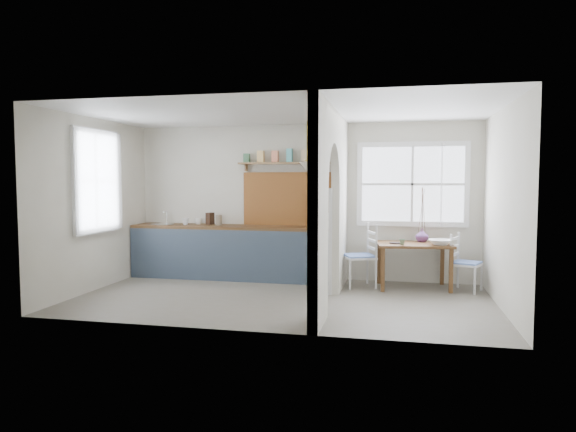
% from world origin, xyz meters
% --- Properties ---
extents(floor, '(5.80, 3.20, 0.01)m').
position_xyz_m(floor, '(0.00, 0.00, 0.00)').
color(floor, slate).
rests_on(floor, ground).
extents(ceiling, '(5.80, 3.20, 0.01)m').
position_xyz_m(ceiling, '(0.00, 0.00, 2.60)').
color(ceiling, beige).
rests_on(ceiling, walls).
extents(walls, '(5.81, 3.21, 2.60)m').
position_xyz_m(walls, '(0.00, 0.00, 1.30)').
color(walls, beige).
rests_on(walls, floor).
extents(partition, '(0.12, 3.20, 2.60)m').
position_xyz_m(partition, '(0.70, 0.06, 1.45)').
color(partition, beige).
rests_on(partition, floor).
extents(kitchen_window, '(0.10, 1.16, 1.50)m').
position_xyz_m(kitchen_window, '(-2.87, 0.00, 1.65)').
color(kitchen_window, white).
rests_on(kitchen_window, walls).
extents(nook_window, '(1.76, 0.10, 1.30)m').
position_xyz_m(nook_window, '(1.80, 1.56, 1.60)').
color(nook_window, white).
rests_on(nook_window, walls).
extents(counter, '(3.50, 0.60, 0.90)m').
position_xyz_m(counter, '(-1.13, 1.33, 0.46)').
color(counter, '#56331D').
rests_on(counter, floor).
extents(sink, '(0.40, 0.40, 0.02)m').
position_xyz_m(sink, '(-2.43, 1.30, 0.89)').
color(sink, silver).
rests_on(sink, counter).
extents(backsplash, '(1.65, 0.03, 0.90)m').
position_xyz_m(backsplash, '(-0.20, 1.58, 1.35)').
color(backsplash, brown).
rests_on(backsplash, walls).
extents(shelf, '(1.75, 0.20, 0.21)m').
position_xyz_m(shelf, '(-0.20, 1.49, 2.00)').
color(shelf, '#A47B52').
rests_on(shelf, walls).
extents(pendant_lamp, '(0.26, 0.26, 0.16)m').
position_xyz_m(pendant_lamp, '(0.15, 1.15, 1.88)').
color(pendant_lamp, beige).
rests_on(pendant_lamp, ceiling).
extents(utensil_rail, '(0.02, 0.50, 0.02)m').
position_xyz_m(utensil_rail, '(0.61, 0.90, 1.45)').
color(utensil_rail, silver).
rests_on(utensil_rail, partition).
extents(dining_table, '(1.20, 0.87, 0.70)m').
position_xyz_m(dining_table, '(1.83, 1.13, 0.35)').
color(dining_table, '#56331D').
rests_on(dining_table, floor).
extents(chair_left, '(0.59, 0.59, 0.99)m').
position_xyz_m(chair_left, '(1.00, 1.04, 0.49)').
color(chair_left, silver).
rests_on(chair_left, floor).
extents(chair_right, '(0.52, 0.52, 0.87)m').
position_xyz_m(chair_right, '(2.59, 1.06, 0.43)').
color(chair_right, silver).
rests_on(chair_right, floor).
extents(kettle, '(0.20, 0.16, 0.24)m').
position_xyz_m(kettle, '(0.47, 1.23, 1.02)').
color(kettle, silver).
rests_on(kettle, counter).
extents(mug_a, '(0.12, 0.12, 0.11)m').
position_xyz_m(mug_a, '(-1.99, 1.27, 0.96)').
color(mug_a, silver).
rests_on(mug_a, counter).
extents(mug_b, '(0.15, 0.15, 0.11)m').
position_xyz_m(mug_b, '(-1.80, 1.39, 0.95)').
color(mug_b, silver).
rests_on(mug_b, counter).
extents(knife_block, '(0.13, 0.15, 0.20)m').
position_xyz_m(knife_block, '(-1.60, 1.43, 1.00)').
color(knife_block, black).
rests_on(knife_block, counter).
extents(jar, '(0.13, 0.13, 0.17)m').
position_xyz_m(jar, '(-1.41, 1.35, 0.99)').
color(jar, '#7C6E5A').
rests_on(jar, counter).
extents(towel_magenta, '(0.02, 0.03, 0.49)m').
position_xyz_m(towel_magenta, '(0.58, 0.98, 0.28)').
color(towel_magenta, '#AD2069').
rests_on(towel_magenta, counter).
extents(towel_orange, '(0.02, 0.03, 0.52)m').
position_xyz_m(towel_orange, '(0.58, 0.93, 0.25)').
color(towel_orange, orange).
rests_on(towel_orange, counter).
extents(bowl, '(0.34, 0.34, 0.08)m').
position_xyz_m(bowl, '(2.21, 1.01, 0.74)').
color(bowl, white).
rests_on(bowl, dining_table).
extents(table_cup, '(0.09, 0.09, 0.08)m').
position_xyz_m(table_cup, '(1.65, 0.92, 0.74)').
color(table_cup, '#617A5B').
rests_on(table_cup, dining_table).
extents(plate, '(0.20, 0.20, 0.02)m').
position_xyz_m(plate, '(1.55, 1.04, 0.70)').
color(plate, black).
rests_on(plate, dining_table).
extents(vase, '(0.22, 0.22, 0.21)m').
position_xyz_m(vase, '(1.96, 1.36, 0.80)').
color(vase, '#613876').
rests_on(vase, dining_table).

